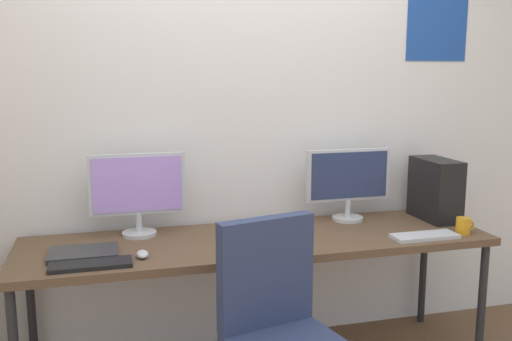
% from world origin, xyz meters
% --- Properties ---
extents(wall_back, '(4.85, 0.11, 2.60)m').
position_xyz_m(wall_back, '(0.00, 1.02, 1.30)').
color(wall_back, silver).
rests_on(wall_back, ground_plane).
extents(desk, '(2.45, 0.68, 0.74)m').
position_xyz_m(desk, '(0.00, 0.60, 0.69)').
color(desk, brown).
rests_on(desk, ground_plane).
extents(monitor_left, '(0.50, 0.18, 0.44)m').
position_xyz_m(monitor_left, '(-0.60, 0.81, 0.99)').
color(monitor_left, silver).
rests_on(monitor_left, desk).
extents(monitor_right, '(0.51, 0.18, 0.42)m').
position_xyz_m(monitor_right, '(0.60, 0.81, 0.98)').
color(monitor_right, silver).
rests_on(monitor_right, desk).
extents(pc_tower, '(0.17, 0.34, 0.36)m').
position_xyz_m(pc_tower, '(1.10, 0.70, 0.92)').
color(pc_tower, black).
rests_on(pc_tower, desk).
extents(keyboard_left, '(0.36, 0.13, 0.02)m').
position_xyz_m(keyboard_left, '(-0.84, 0.37, 0.75)').
color(keyboard_left, black).
rests_on(keyboard_left, desk).
extents(keyboard_center, '(0.37, 0.13, 0.02)m').
position_xyz_m(keyboard_center, '(0.00, 0.37, 0.75)').
color(keyboard_center, silver).
rests_on(keyboard_center, desk).
extents(keyboard_right, '(0.35, 0.13, 0.02)m').
position_xyz_m(keyboard_right, '(0.84, 0.37, 0.75)').
color(keyboard_right, silver).
rests_on(keyboard_right, desk).
extents(computer_mouse, '(0.06, 0.10, 0.03)m').
position_xyz_m(computer_mouse, '(-0.61, 0.44, 0.76)').
color(computer_mouse, silver).
rests_on(computer_mouse, desk).
extents(laptop_closed, '(0.32, 0.22, 0.02)m').
position_xyz_m(laptop_closed, '(-0.88, 0.54, 0.75)').
color(laptop_closed, '#2D2D2D').
rests_on(laptop_closed, desk).
extents(coffee_mug, '(0.11, 0.08, 0.09)m').
position_xyz_m(coffee_mug, '(1.08, 0.38, 0.79)').
color(coffee_mug, orange).
rests_on(coffee_mug, desk).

